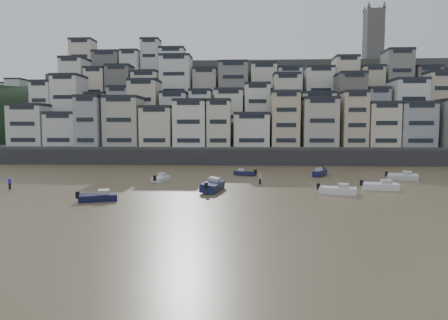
# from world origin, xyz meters

# --- Properties ---
(ground) EXTENTS (400.00, 400.00, 0.00)m
(ground) POSITION_xyz_m (0.00, 0.00, 0.00)
(ground) COLOR brown
(ground) RESTS_ON ground
(harbor_wall) EXTENTS (140.00, 3.00, 3.50)m
(harbor_wall) POSITION_xyz_m (10.00, 65.00, 1.75)
(harbor_wall) COLOR #38383A
(harbor_wall) RESTS_ON ground
(hillside) EXTENTS (141.04, 66.00, 50.00)m
(hillside) POSITION_xyz_m (14.73, 104.84, 13.01)
(hillside) COLOR #4C4C47
(hillside) RESTS_ON ground
(boat_j) EXTENTS (5.04, 3.04, 1.31)m
(boat_j) POSITION_xyz_m (-7.27, 18.22, 0.65)
(boat_j) COLOR #14173F
(boat_j) RESTS_ON ground
(boat_g) EXTENTS (5.47, 2.77, 1.43)m
(boat_g) POSITION_xyz_m (35.92, 39.59, 0.71)
(boat_g) COLOR silver
(boat_g) RESTS_ON ground
(boat_f) EXTENTS (2.50, 4.79, 1.25)m
(boat_f) POSITION_xyz_m (-3.57, 35.67, 0.62)
(boat_f) COLOR white
(boat_f) RESTS_ON ground
(boat_d) EXTENTS (5.49, 2.41, 1.45)m
(boat_d) POSITION_xyz_m (28.82, 28.78, 0.72)
(boat_d) COLOR white
(boat_d) RESTS_ON ground
(boat_b) EXTENTS (5.44, 2.95, 1.41)m
(boat_b) POSITION_xyz_m (22.09, 24.99, 0.71)
(boat_b) COLOR white
(boat_b) RESTS_ON ground
(boat_c) EXTENTS (3.39, 7.07, 1.85)m
(boat_c) POSITION_xyz_m (5.60, 26.54, 0.92)
(boat_c) COLOR #141D40
(boat_c) RESTS_ON ground
(boat_h) EXTENTS (4.55, 2.82, 1.18)m
(boat_h) POSITION_xyz_m (9.90, 44.73, 0.59)
(boat_h) COLOR #121739
(boat_h) RESTS_ON ground
(boat_i) EXTENTS (3.82, 5.75, 1.50)m
(boat_i) POSITION_xyz_m (23.42, 44.98, 0.75)
(boat_i) COLOR #151942
(boat_i) RESTS_ON ground
(person_blue) EXTENTS (0.44, 0.44, 1.74)m
(person_blue) POSITION_xyz_m (-23.13, 26.59, 0.87)
(person_blue) COLOR #331DD9
(person_blue) RESTS_ON ground
(person_pink) EXTENTS (0.44, 0.44, 1.74)m
(person_pink) POSITION_xyz_m (12.28, 33.67, 0.87)
(person_pink) COLOR #DFA09D
(person_pink) RESTS_ON ground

